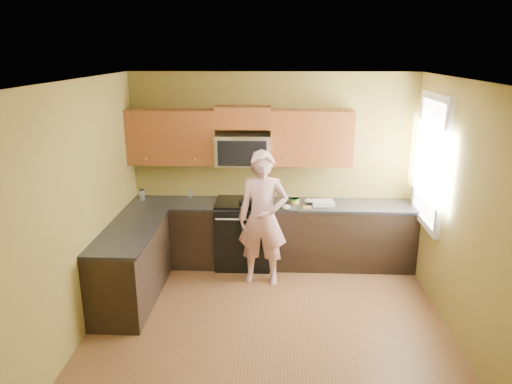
# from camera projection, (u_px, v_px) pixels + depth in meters

# --- Properties ---
(floor) EXTENTS (4.00, 4.00, 0.00)m
(floor) POSITION_uv_depth(u_px,v_px,m) (269.00, 328.00, 5.33)
(floor) COLOR brown
(floor) RESTS_ON ground
(ceiling) EXTENTS (4.00, 4.00, 0.00)m
(ceiling) POSITION_uv_depth(u_px,v_px,m) (271.00, 81.00, 4.56)
(ceiling) COLOR white
(ceiling) RESTS_ON ground
(wall_back) EXTENTS (4.00, 0.00, 4.00)m
(wall_back) POSITION_uv_depth(u_px,v_px,m) (272.00, 168.00, 6.86)
(wall_back) COLOR olive
(wall_back) RESTS_ON ground
(wall_front) EXTENTS (4.00, 0.00, 4.00)m
(wall_front) POSITION_uv_depth(u_px,v_px,m) (265.00, 319.00, 3.03)
(wall_front) COLOR olive
(wall_front) RESTS_ON ground
(wall_left) EXTENTS (0.00, 4.00, 4.00)m
(wall_left) POSITION_uv_depth(u_px,v_px,m) (80.00, 212.00, 5.03)
(wall_left) COLOR olive
(wall_left) RESTS_ON ground
(wall_right) EXTENTS (0.00, 4.00, 4.00)m
(wall_right) POSITION_uv_depth(u_px,v_px,m) (466.00, 217.00, 4.86)
(wall_right) COLOR olive
(wall_right) RESTS_ON ground
(cabinet_back_run) EXTENTS (4.00, 0.60, 0.88)m
(cabinet_back_run) POSITION_uv_depth(u_px,v_px,m) (271.00, 235.00, 6.83)
(cabinet_back_run) COLOR black
(cabinet_back_run) RESTS_ON floor
(cabinet_left_run) EXTENTS (0.60, 1.60, 0.88)m
(cabinet_left_run) POSITION_uv_depth(u_px,v_px,m) (131.00, 266.00, 5.85)
(cabinet_left_run) COLOR black
(cabinet_left_run) RESTS_ON floor
(countertop_back) EXTENTS (4.00, 0.62, 0.04)m
(countertop_back) POSITION_uv_depth(u_px,v_px,m) (271.00, 205.00, 6.69)
(countertop_back) COLOR black
(countertop_back) RESTS_ON cabinet_back_run
(countertop_left) EXTENTS (0.62, 1.60, 0.04)m
(countertop_left) POSITION_uv_depth(u_px,v_px,m) (129.00, 231.00, 5.72)
(countertop_left) COLOR black
(countertop_left) RESTS_ON cabinet_left_run
(stove) EXTENTS (0.76, 0.65, 0.95)m
(stove) POSITION_uv_depth(u_px,v_px,m) (243.00, 233.00, 6.81)
(stove) COLOR black
(stove) RESTS_ON floor
(microwave) EXTENTS (0.76, 0.40, 0.42)m
(microwave) POSITION_uv_depth(u_px,v_px,m) (243.00, 164.00, 6.65)
(microwave) COLOR silver
(microwave) RESTS_ON wall_back
(upper_cab_left) EXTENTS (1.22, 0.33, 0.75)m
(upper_cab_left) POSITION_uv_depth(u_px,v_px,m) (173.00, 163.00, 6.73)
(upper_cab_left) COLOR brown
(upper_cab_left) RESTS_ON wall_back
(upper_cab_right) EXTENTS (1.12, 0.33, 0.75)m
(upper_cab_right) POSITION_uv_depth(u_px,v_px,m) (311.00, 164.00, 6.65)
(upper_cab_right) COLOR brown
(upper_cab_right) RESTS_ON wall_back
(upper_cab_over_mw) EXTENTS (0.76, 0.33, 0.30)m
(upper_cab_over_mw) POSITION_uv_depth(u_px,v_px,m) (243.00, 117.00, 6.50)
(upper_cab_over_mw) COLOR brown
(upper_cab_over_mw) RESTS_ON wall_back
(window) EXTENTS (0.06, 1.06, 1.66)m
(window) POSITION_uv_depth(u_px,v_px,m) (431.00, 162.00, 5.92)
(window) COLOR white
(window) RESTS_ON wall_right
(woman) EXTENTS (0.69, 0.49, 1.78)m
(woman) POSITION_uv_depth(u_px,v_px,m) (263.00, 218.00, 6.18)
(woman) COLOR #E2717B
(woman) RESTS_ON floor
(frying_pan) EXTENTS (0.36, 0.47, 0.05)m
(frying_pan) POSITION_uv_depth(u_px,v_px,m) (248.00, 205.00, 6.54)
(frying_pan) COLOR black
(frying_pan) RESTS_ON stove
(butter_tub) EXTENTS (0.16, 0.16, 0.09)m
(butter_tub) POSITION_uv_depth(u_px,v_px,m) (295.00, 203.00, 6.69)
(butter_tub) COLOR yellow
(butter_tub) RESTS_ON countertop_back
(toast_slice) EXTENTS (0.12, 0.12, 0.01)m
(toast_slice) POSITION_uv_depth(u_px,v_px,m) (307.00, 208.00, 6.48)
(toast_slice) COLOR #B27F47
(toast_slice) RESTS_ON countertop_back
(napkin_a) EXTENTS (0.13, 0.14, 0.06)m
(napkin_a) POSITION_uv_depth(u_px,v_px,m) (286.00, 207.00, 6.44)
(napkin_a) COLOR silver
(napkin_a) RESTS_ON countertop_back
(napkin_b) EXTENTS (0.16, 0.16, 0.07)m
(napkin_b) POSITION_uv_depth(u_px,v_px,m) (308.00, 201.00, 6.68)
(napkin_b) COLOR silver
(napkin_b) RESTS_ON countertop_back
(dish_towel) EXTENTS (0.32, 0.26, 0.05)m
(dish_towel) POSITION_uv_depth(u_px,v_px,m) (323.00, 203.00, 6.63)
(dish_towel) COLOR white
(dish_towel) RESTS_ON countertop_back
(travel_mug) EXTENTS (0.10, 0.10, 0.16)m
(travel_mug) POSITION_uv_depth(u_px,v_px,m) (143.00, 200.00, 6.83)
(travel_mug) COLOR silver
(travel_mug) RESTS_ON countertop_back
(glass_a) EXTENTS (0.07, 0.07, 0.12)m
(glass_a) POSITION_uv_depth(u_px,v_px,m) (190.00, 194.00, 6.91)
(glass_a) COLOR silver
(glass_a) RESTS_ON countertop_back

